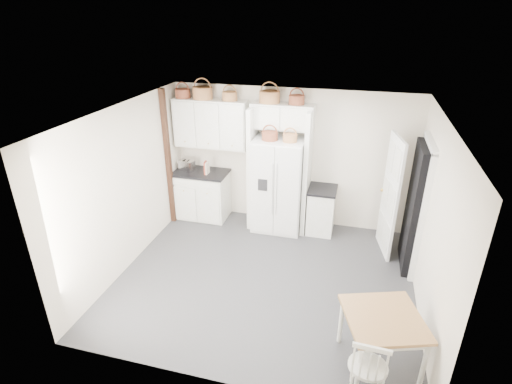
# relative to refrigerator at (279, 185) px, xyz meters

# --- Properties ---
(floor) EXTENTS (4.50, 4.50, 0.00)m
(floor) POSITION_rel_refrigerator_xyz_m (0.15, -1.65, -0.88)
(floor) COLOR #3B3B3B
(floor) RESTS_ON ground
(ceiling) EXTENTS (4.50, 4.50, 0.00)m
(ceiling) POSITION_rel_refrigerator_xyz_m (0.15, -1.65, 1.72)
(ceiling) COLOR white
(ceiling) RESTS_ON wall_back
(wall_back) EXTENTS (4.50, 0.00, 4.50)m
(wall_back) POSITION_rel_refrigerator_xyz_m (0.15, 0.35, 0.42)
(wall_back) COLOR beige
(wall_back) RESTS_ON floor
(wall_left) EXTENTS (0.00, 4.00, 4.00)m
(wall_left) POSITION_rel_refrigerator_xyz_m (-2.10, -1.65, 0.42)
(wall_left) COLOR beige
(wall_left) RESTS_ON floor
(wall_right) EXTENTS (0.00, 4.00, 4.00)m
(wall_right) POSITION_rel_refrigerator_xyz_m (2.40, -1.65, 0.42)
(wall_right) COLOR beige
(wall_right) RESTS_ON floor
(refrigerator) EXTENTS (0.91, 0.73, 1.76)m
(refrigerator) POSITION_rel_refrigerator_xyz_m (0.00, 0.00, 0.00)
(refrigerator) COLOR silver
(refrigerator) RESTS_ON floor
(base_cab_left) EXTENTS (1.00, 0.63, 0.93)m
(base_cab_left) POSITION_rel_refrigerator_xyz_m (-1.55, 0.05, -0.42)
(base_cab_left) COLOR white
(base_cab_left) RESTS_ON floor
(base_cab_right) EXTENTS (0.47, 0.57, 0.84)m
(base_cab_right) POSITION_rel_refrigerator_xyz_m (0.81, 0.05, -0.46)
(base_cab_right) COLOR white
(base_cab_right) RESTS_ON floor
(dining_table) EXTENTS (1.07, 1.07, 0.70)m
(dining_table) POSITION_rel_refrigerator_xyz_m (1.83, -2.90, -0.53)
(dining_table) COLOR brown
(dining_table) RESTS_ON floor
(windsor_chair) EXTENTS (0.44, 0.40, 0.86)m
(windsor_chair) POSITION_rel_refrigerator_xyz_m (1.69, -3.40, -0.45)
(windsor_chair) COLOR white
(windsor_chair) RESTS_ON floor
(counter_left) EXTENTS (1.04, 0.67, 0.04)m
(counter_left) POSITION_rel_refrigerator_xyz_m (-1.55, 0.05, 0.07)
(counter_left) COLOR black
(counter_left) RESTS_ON base_cab_left
(counter_right) EXTENTS (0.51, 0.61, 0.04)m
(counter_right) POSITION_rel_refrigerator_xyz_m (0.81, 0.05, -0.03)
(counter_right) COLOR black
(counter_right) RESTS_ON base_cab_right
(toaster) EXTENTS (0.34, 0.26, 0.21)m
(toaster) POSITION_rel_refrigerator_xyz_m (-1.84, 0.03, 0.19)
(toaster) COLOR silver
(toaster) RESTS_ON counter_left
(cookbook_red) EXTENTS (0.06, 0.17, 0.24)m
(cookbook_red) POSITION_rel_refrigerator_xyz_m (-1.42, -0.03, 0.21)
(cookbook_red) COLOR maroon
(cookbook_red) RESTS_ON counter_left
(cookbook_cream) EXTENTS (0.04, 0.16, 0.23)m
(cookbook_cream) POSITION_rel_refrigerator_xyz_m (-1.39, -0.03, 0.20)
(cookbook_cream) COLOR beige
(cookbook_cream) RESTS_ON counter_left
(basket_upper_a) EXTENTS (0.28, 0.28, 0.16)m
(basket_upper_a) POSITION_rel_refrigerator_xyz_m (-1.88, 0.18, 1.55)
(basket_upper_a) COLOR maroon
(basket_upper_a) RESTS_ON upper_cabinet
(basket_upper_b) EXTENTS (0.36, 0.36, 0.21)m
(basket_upper_b) POSITION_rel_refrigerator_xyz_m (-1.49, 0.18, 1.58)
(basket_upper_b) COLOR #91623C
(basket_upper_b) RESTS_ON upper_cabinet
(basket_upper_c) EXTENTS (0.27, 0.27, 0.16)m
(basket_upper_c) POSITION_rel_refrigerator_xyz_m (-0.97, 0.18, 1.55)
(basket_upper_c) COLOR #91623C
(basket_upper_c) RESTS_ON upper_cabinet
(basket_bridge_a) EXTENTS (0.36, 0.36, 0.20)m
(basket_bridge_a) POSITION_rel_refrigerator_xyz_m (-0.24, 0.18, 1.57)
(basket_bridge_a) COLOR #91623C
(basket_bridge_a) RESTS_ON bridge_cabinet
(basket_bridge_b) EXTENTS (0.27, 0.27, 0.16)m
(basket_bridge_b) POSITION_rel_refrigerator_xyz_m (0.24, 0.18, 1.55)
(basket_bridge_b) COLOR maroon
(basket_bridge_b) RESTS_ON bridge_cabinet
(basket_fridge_a) EXTENTS (0.28, 0.28, 0.15)m
(basket_fridge_a) POSITION_rel_refrigerator_xyz_m (-0.16, -0.10, 0.96)
(basket_fridge_a) COLOR maroon
(basket_fridge_a) RESTS_ON refrigerator
(basket_fridge_b) EXTENTS (0.25, 0.25, 0.13)m
(basket_fridge_b) POSITION_rel_refrigerator_xyz_m (0.20, -0.10, 0.95)
(basket_fridge_b) COLOR #91623C
(basket_fridge_b) RESTS_ON refrigerator
(upper_cabinet) EXTENTS (1.40, 0.34, 0.90)m
(upper_cabinet) POSITION_rel_refrigerator_xyz_m (-1.35, 0.18, 1.02)
(upper_cabinet) COLOR white
(upper_cabinet) RESTS_ON wall_back
(bridge_cabinet) EXTENTS (1.12, 0.34, 0.45)m
(bridge_cabinet) POSITION_rel_refrigerator_xyz_m (0.00, 0.18, 1.24)
(bridge_cabinet) COLOR white
(bridge_cabinet) RESTS_ON wall_back
(fridge_panel_left) EXTENTS (0.08, 0.60, 2.30)m
(fridge_panel_left) POSITION_rel_refrigerator_xyz_m (-0.51, 0.05, 0.27)
(fridge_panel_left) COLOR white
(fridge_panel_left) RESTS_ON floor
(fridge_panel_right) EXTENTS (0.08, 0.60, 2.30)m
(fridge_panel_right) POSITION_rel_refrigerator_xyz_m (0.51, 0.05, 0.27)
(fridge_panel_right) COLOR white
(fridge_panel_right) RESTS_ON floor
(trim_post) EXTENTS (0.09, 0.09, 2.60)m
(trim_post) POSITION_rel_refrigerator_xyz_m (-2.05, -0.30, 0.42)
(trim_post) COLOR black
(trim_post) RESTS_ON floor
(doorway_void) EXTENTS (0.18, 0.85, 2.05)m
(doorway_void) POSITION_rel_refrigerator_xyz_m (2.31, -0.65, 0.14)
(doorway_void) COLOR black
(doorway_void) RESTS_ON floor
(door_slab) EXTENTS (0.21, 0.79, 2.05)m
(door_slab) POSITION_rel_refrigerator_xyz_m (1.95, -0.31, 0.14)
(door_slab) COLOR white
(door_slab) RESTS_ON floor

